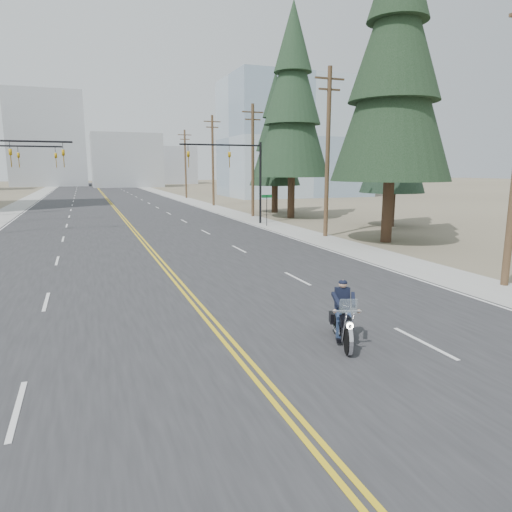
% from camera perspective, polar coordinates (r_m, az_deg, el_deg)
% --- Properties ---
extents(ground_plane, '(400.00, 400.00, 0.00)m').
position_cam_1_polar(ground_plane, '(8.00, 10.71, -25.49)').
color(ground_plane, '#776D56').
rests_on(ground_plane, ground).
extents(road, '(20.00, 200.00, 0.01)m').
position_cam_1_polar(road, '(75.68, -18.05, 6.70)').
color(road, '#303033').
rests_on(road, ground).
extents(sidewalk_left, '(3.00, 200.00, 0.01)m').
position_cam_1_polar(sidewalk_left, '(76.02, -26.77, 6.09)').
color(sidewalk_left, '#A5A5A0').
rests_on(sidewalk_left, ground).
extents(sidewalk_right, '(3.00, 200.00, 0.01)m').
position_cam_1_polar(sidewalk_right, '(77.07, -9.42, 7.14)').
color(sidewalk_right, '#A5A5A0').
rests_on(sidewalk_right, ground).
extents(traffic_mast_right, '(7.10, 0.26, 7.00)m').
position_cam_1_polar(traffic_mast_right, '(39.47, -2.24, 11.11)').
color(traffic_mast_right, black).
rests_on(traffic_mast_right, ground).
extents(traffic_mast_far, '(6.10, 0.26, 7.00)m').
position_cam_1_polar(traffic_mast_far, '(45.82, -28.35, 9.72)').
color(traffic_mast_far, black).
rests_on(traffic_mast_far, ground).
extents(street_sign, '(0.90, 0.06, 2.62)m').
position_cam_1_polar(street_sign, '(38.33, 1.35, 6.44)').
color(street_sign, black).
rests_on(street_sign, ground).
extents(utility_pole_b, '(2.20, 0.30, 11.50)m').
position_cam_1_polar(utility_pole_b, '(32.66, 8.95, 12.90)').
color(utility_pole_b, brown).
rests_on(utility_pole_b, ground).
extents(utility_pole_c, '(2.20, 0.30, 11.00)m').
position_cam_1_polar(utility_pole_c, '(46.31, -0.41, 12.05)').
color(utility_pole_c, brown).
rests_on(utility_pole_c, ground).
extents(utility_pole_d, '(2.20, 0.30, 11.50)m').
position_cam_1_polar(utility_pole_d, '(60.61, -5.42, 11.95)').
color(utility_pole_d, brown).
rests_on(utility_pole_d, ground).
extents(utility_pole_e, '(2.20, 0.30, 11.00)m').
position_cam_1_polar(utility_pole_e, '(77.13, -8.81, 11.42)').
color(utility_pole_e, brown).
rests_on(utility_pole_e, ground).
extents(glass_building, '(24.00, 16.00, 20.00)m').
position_cam_1_polar(glass_building, '(83.54, 4.73, 14.38)').
color(glass_building, '#9EB5CC').
rests_on(glass_building, ground).
extents(haze_bldg_b, '(18.00, 14.00, 14.00)m').
position_cam_1_polar(haze_bldg_b, '(130.97, -15.88, 11.39)').
color(haze_bldg_b, '#ADB2B7').
rests_on(haze_bldg_b, ground).
extents(haze_bldg_c, '(16.00, 12.00, 18.00)m').
position_cam_1_polar(haze_bldg_c, '(123.44, 0.04, 12.78)').
color(haze_bldg_c, '#B7BCC6').
rests_on(haze_bldg_c, ground).
extents(haze_bldg_d, '(20.00, 15.00, 26.00)m').
position_cam_1_polar(haze_bldg_d, '(145.93, -24.59, 13.10)').
color(haze_bldg_d, '#ADB2B7').
rests_on(haze_bldg_d, ground).
extents(haze_bldg_e, '(14.00, 14.00, 12.00)m').
position_cam_1_polar(haze_bldg_e, '(158.04, -10.41, 11.08)').
color(haze_bldg_e, '#B7BCC6').
rests_on(haze_bldg_e, ground).
extents(motorcyclist, '(1.68, 2.40, 1.72)m').
position_cam_1_polar(motorcyclist, '(12.71, 10.92, -7.04)').
color(motorcyclist, black).
rests_on(motorcyclist, ground).
extents(conifer_near, '(7.50, 7.50, 19.85)m').
position_cam_1_polar(conifer_near, '(31.64, 17.05, 22.55)').
color(conifer_near, '#382619').
rests_on(conifer_near, ground).
extents(conifer_mid, '(5.27, 5.27, 14.06)m').
position_cam_1_polar(conifer_mid, '(39.93, 16.99, 15.16)').
color(conifer_mid, '#382619').
rests_on(conifer_mid, ground).
extents(conifer_tall, '(7.18, 7.18, 19.96)m').
position_cam_1_polar(conifer_tall, '(45.51, 4.59, 19.29)').
color(conifer_tall, '#382619').
rests_on(conifer_tall, ground).
extents(conifer_far, '(5.57, 5.57, 14.92)m').
position_cam_1_polar(conifer_far, '(50.93, 2.42, 15.11)').
color(conifer_far, '#382619').
rests_on(conifer_far, ground).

